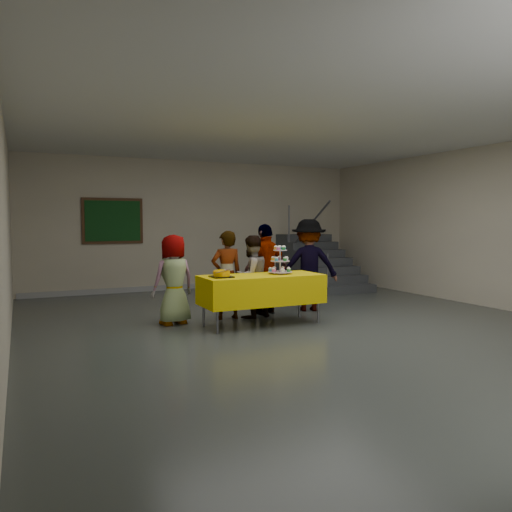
{
  "coord_description": "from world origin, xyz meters",
  "views": [
    {
      "loc": [
        -3.85,
        -6.25,
        1.59
      ],
      "look_at": [
        -0.51,
        0.78,
        1.05
      ],
      "focal_mm": 35.0,
      "sensor_mm": 36.0,
      "label": 1
    }
  ],
  "objects_px": {
    "schoolchild_c": "(251,277)",
    "schoolchild_d": "(266,269)",
    "staircase": "(316,266)",
    "cupcake_stand": "(280,262)",
    "bake_table": "(262,289)",
    "schoolchild_b": "(227,275)",
    "noticeboard": "(113,221)",
    "bear_cake": "(221,273)",
    "schoolchild_e": "(309,265)",
    "schoolchild_a": "(174,280)"
  },
  "relations": [
    {
      "from": "schoolchild_a",
      "to": "noticeboard",
      "type": "distance_m",
      "value": 3.88
    },
    {
      "from": "bake_table",
      "to": "noticeboard",
      "type": "bearing_deg",
      "value": 108.72
    },
    {
      "from": "schoolchild_a",
      "to": "schoolchild_c",
      "type": "bearing_deg",
      "value": 165.42
    },
    {
      "from": "cupcake_stand",
      "to": "schoolchild_c",
      "type": "height_order",
      "value": "schoolchild_c"
    },
    {
      "from": "bake_table",
      "to": "cupcake_stand",
      "type": "height_order",
      "value": "cupcake_stand"
    },
    {
      "from": "bear_cake",
      "to": "schoolchild_b",
      "type": "bearing_deg",
      "value": 62.41
    },
    {
      "from": "bear_cake",
      "to": "schoolchild_d",
      "type": "xyz_separation_m",
      "value": [
        1.14,
        0.82,
        -0.05
      ]
    },
    {
      "from": "staircase",
      "to": "noticeboard",
      "type": "distance_m",
      "value": 4.89
    },
    {
      "from": "schoolchild_d",
      "to": "schoolchild_c",
      "type": "bearing_deg",
      "value": 16.69
    },
    {
      "from": "bake_table",
      "to": "schoolchild_a",
      "type": "bearing_deg",
      "value": 152.87
    },
    {
      "from": "cupcake_stand",
      "to": "schoolchild_b",
      "type": "distance_m",
      "value": 0.93
    },
    {
      "from": "bake_table",
      "to": "cupcake_stand",
      "type": "distance_m",
      "value": 0.53
    },
    {
      "from": "staircase",
      "to": "noticeboard",
      "type": "bearing_deg",
      "value": 169.9
    },
    {
      "from": "schoolchild_e",
      "to": "noticeboard",
      "type": "relative_size",
      "value": 1.25
    },
    {
      "from": "cupcake_stand",
      "to": "bear_cake",
      "type": "height_order",
      "value": "cupcake_stand"
    },
    {
      "from": "staircase",
      "to": "cupcake_stand",
      "type": "bearing_deg",
      "value": -129.29
    },
    {
      "from": "cupcake_stand",
      "to": "bear_cake",
      "type": "xyz_separation_m",
      "value": [
        -1.02,
        -0.07,
        -0.12
      ]
    },
    {
      "from": "bear_cake",
      "to": "schoolchild_a",
      "type": "xyz_separation_m",
      "value": [
        -0.54,
        0.64,
        -0.13
      ]
    },
    {
      "from": "schoolchild_d",
      "to": "schoolchild_a",
      "type": "bearing_deg",
      "value": -7.6
    },
    {
      "from": "bake_table",
      "to": "schoolchild_d",
      "type": "bearing_deg",
      "value": 59.08
    },
    {
      "from": "schoolchild_c",
      "to": "schoolchild_d",
      "type": "bearing_deg",
      "value": -164.88
    },
    {
      "from": "schoolchild_b",
      "to": "schoolchild_e",
      "type": "xyz_separation_m",
      "value": [
        1.61,
        0.09,
        0.09
      ]
    },
    {
      "from": "bear_cake",
      "to": "schoolchild_c",
      "type": "relative_size",
      "value": 0.26
    },
    {
      "from": "schoolchild_b",
      "to": "staircase",
      "type": "relative_size",
      "value": 0.6
    },
    {
      "from": "bear_cake",
      "to": "bake_table",
      "type": "bearing_deg",
      "value": 2.0
    },
    {
      "from": "schoolchild_c",
      "to": "schoolchild_b",
      "type": "bearing_deg",
      "value": -28.01
    },
    {
      "from": "bear_cake",
      "to": "staircase",
      "type": "relative_size",
      "value": 0.15
    },
    {
      "from": "schoolchild_b",
      "to": "schoolchild_c",
      "type": "relative_size",
      "value": 1.06
    },
    {
      "from": "schoolchild_b",
      "to": "noticeboard",
      "type": "distance_m",
      "value": 4.0
    },
    {
      "from": "schoolchild_e",
      "to": "staircase",
      "type": "bearing_deg",
      "value": -103.11
    },
    {
      "from": "schoolchild_b",
      "to": "noticeboard",
      "type": "xyz_separation_m",
      "value": [
        -1.17,
        3.72,
        0.88
      ]
    },
    {
      "from": "bear_cake",
      "to": "schoolchild_d",
      "type": "bearing_deg",
      "value": 35.49
    },
    {
      "from": "schoolchild_b",
      "to": "noticeboard",
      "type": "relative_size",
      "value": 1.11
    },
    {
      "from": "schoolchild_b",
      "to": "schoolchild_c",
      "type": "height_order",
      "value": "schoolchild_b"
    },
    {
      "from": "bake_table",
      "to": "staircase",
      "type": "bearing_deg",
      "value": 47.85
    },
    {
      "from": "schoolchild_a",
      "to": "schoolchild_c",
      "type": "distance_m",
      "value": 1.3
    },
    {
      "from": "bear_cake",
      "to": "schoolchild_b",
      "type": "height_order",
      "value": "schoolchild_b"
    },
    {
      "from": "schoolchild_b",
      "to": "cupcake_stand",
      "type": "bearing_deg",
      "value": 137.75
    },
    {
      "from": "cupcake_stand",
      "to": "schoolchild_e",
      "type": "distance_m",
      "value": 1.19
    },
    {
      "from": "bear_cake",
      "to": "noticeboard",
      "type": "bearing_deg",
      "value": 100.49
    },
    {
      "from": "bake_table",
      "to": "noticeboard",
      "type": "distance_m",
      "value": 4.74
    },
    {
      "from": "noticeboard",
      "to": "bake_table",
      "type": "bearing_deg",
      "value": -71.28
    },
    {
      "from": "bear_cake",
      "to": "noticeboard",
      "type": "height_order",
      "value": "noticeboard"
    },
    {
      "from": "schoolchild_b",
      "to": "bear_cake",
      "type": "bearing_deg",
      "value": 63.15
    },
    {
      "from": "bake_table",
      "to": "schoolchild_c",
      "type": "distance_m",
      "value": 0.59
    },
    {
      "from": "schoolchild_b",
      "to": "schoolchild_d",
      "type": "bearing_deg",
      "value": -169.71
    },
    {
      "from": "schoolchild_d",
      "to": "staircase",
      "type": "distance_m",
      "value": 3.89
    },
    {
      "from": "bear_cake",
      "to": "schoolchild_c",
      "type": "distance_m",
      "value": 0.97
    },
    {
      "from": "schoolchild_d",
      "to": "staircase",
      "type": "bearing_deg",
      "value": -148.26
    },
    {
      "from": "schoolchild_c",
      "to": "schoolchild_d",
      "type": "xyz_separation_m",
      "value": [
        0.39,
        0.22,
        0.09
      ]
    }
  ]
}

